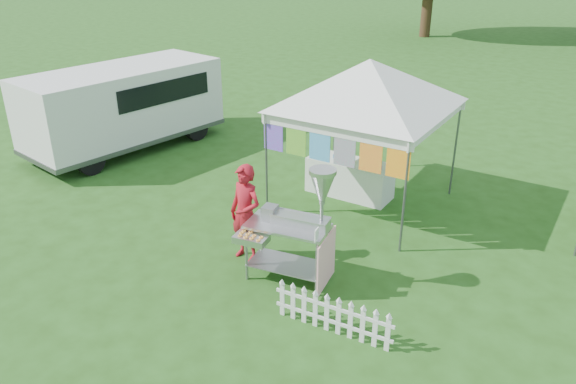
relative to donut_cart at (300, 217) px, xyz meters
The scene contains 7 objects.
ground 1.28m from the donut_cart, 142.30° to the right, with size 120.00×120.00×0.00m, color #224915.
canopy_main 3.68m from the donut_cart, 97.24° to the left, with size 4.24×4.24×3.45m.
donut_cart is the anchor object (origin of this frame).
vendor 1.20m from the donut_cart, behind, with size 0.63×0.41×1.73m, color maroon.
cargo_van 7.65m from the donut_cart, 156.36° to the left, with size 2.78×5.28×2.09m.
picket_fence 1.61m from the donut_cart, 38.63° to the right, with size 1.80×0.12×0.56m.
display_table 3.61m from the donut_cart, 103.42° to the left, with size 1.80×0.70×0.77m, color white.
Camera 1 is at (4.32, -6.26, 5.16)m, focal length 35.00 mm.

